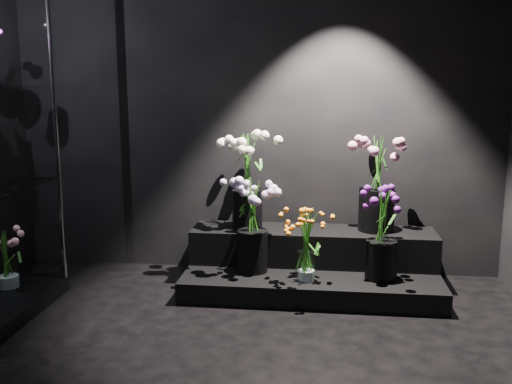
# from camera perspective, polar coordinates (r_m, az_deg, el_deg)

# --- Properties ---
(wall_back) EXTENTS (4.00, 0.00, 4.00)m
(wall_back) POSITION_cam_1_polar(r_m,az_deg,el_deg) (4.69, -0.03, 8.84)
(wall_back) COLOR black
(wall_back) RESTS_ON floor
(display_riser) EXTENTS (1.91, 0.85, 0.43)m
(display_riser) POSITION_cam_1_polar(r_m,az_deg,el_deg) (4.49, 5.61, -7.20)
(display_riser) COLOR black
(display_riser) RESTS_ON floor
(bouquet_orange_bells) EXTENTS (0.35, 0.35, 0.53)m
(bouquet_orange_bells) POSITION_cam_1_polar(r_m,az_deg,el_deg) (4.10, 5.09, -5.16)
(bouquet_orange_bells) COLOR white
(bouquet_orange_bells) RESTS_ON display_riser
(bouquet_lilac) EXTENTS (0.47, 0.47, 0.71)m
(bouquet_lilac) POSITION_cam_1_polar(r_m,az_deg,el_deg) (4.25, -0.35, -2.58)
(bouquet_lilac) COLOR black
(bouquet_lilac) RESTS_ON display_riser
(bouquet_purple) EXTENTS (0.36, 0.36, 0.67)m
(bouquet_purple) POSITION_cam_1_polar(r_m,az_deg,el_deg) (4.20, 12.50, -3.68)
(bouquet_purple) COLOR black
(bouquet_purple) RESTS_ON display_riser
(bouquet_cream_roses) EXTENTS (0.50, 0.50, 0.76)m
(bouquet_cream_roses) POSITION_cam_1_polar(r_m,az_deg,el_deg) (4.49, -0.88, 1.93)
(bouquet_cream_roses) COLOR black
(bouquet_cream_roses) RESTS_ON display_riser
(bouquet_pink_roses) EXTENTS (0.42, 0.42, 0.74)m
(bouquet_pink_roses) POSITION_cam_1_polar(r_m,az_deg,el_deg) (4.50, 12.08, 1.31)
(bouquet_pink_roses) COLOR black
(bouquet_pink_roses) RESTS_ON display_riser
(bouquet_case_base_pink) EXTENTS (0.33, 0.33, 0.41)m
(bouquet_case_base_pink) POSITION_cam_1_polar(r_m,az_deg,el_deg) (4.50, -23.69, -6.08)
(bouquet_case_base_pink) COLOR white
(bouquet_case_base_pink) RESTS_ON display_case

